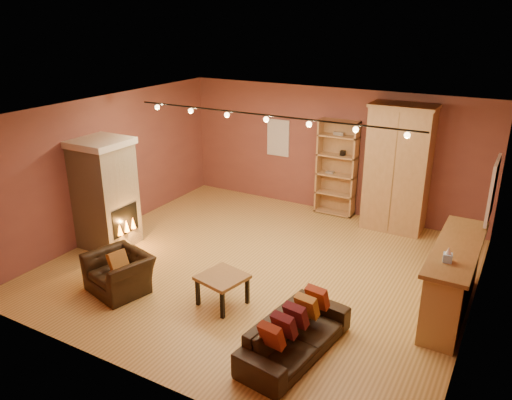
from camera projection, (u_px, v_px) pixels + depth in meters
The scene contains 16 objects.
floor at pixel (260, 267), 8.98m from camera, with size 7.00×7.00×0.00m, color #AA803C.
ceiling at pixel (260, 112), 7.99m from camera, with size 7.00×7.00×0.00m, color brown.
back_wall at pixel (330, 151), 11.13m from camera, with size 7.00×0.02×2.80m, color brown.
left_wall at pixel (109, 165), 10.09m from camera, with size 0.02×6.50×2.80m, color brown.
right_wall at pixel (482, 237), 6.88m from camera, with size 0.02×6.50×2.80m, color brown.
fireplace at pixel (106, 194), 9.51m from camera, with size 1.01×0.98×2.12m.
back_window at pixel (278, 138), 11.66m from camera, with size 0.56×0.04×0.86m, color silver.
bookcase at pixel (338, 167), 11.05m from camera, with size 0.88×0.34×2.14m.
armoire at pixel (398, 168), 10.15m from camera, with size 1.29×0.73×2.63m.
bar_counter at pixel (453, 279), 7.46m from camera, with size 0.62×2.33×1.11m.
tissue_box at pixel (448, 256), 6.77m from camera, with size 0.13×0.13×0.21m.
right_window at pixel (493, 190), 7.95m from camera, with size 0.05×0.90×1.00m, color silver.
loveseat at pixel (295, 329), 6.60m from camera, with size 0.78×1.89×0.77m.
armchair at pixel (119, 267), 8.10m from camera, with size 1.10×0.86×0.85m.
coffee_table at pixel (222, 280), 7.71m from camera, with size 0.78×0.78×0.50m.
track_rail at pixel (266, 117), 8.19m from camera, with size 5.20×0.09×0.13m.
Camera 1 is at (3.85, -6.98, 4.31)m, focal length 35.00 mm.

